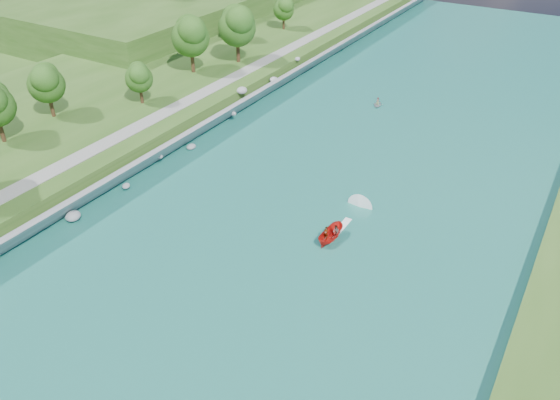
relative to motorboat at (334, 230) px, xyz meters
The scene contains 8 objects.
ground 11.61m from the motorboat, 116.66° to the right, with size 260.00×260.00×0.00m, color #2D5119.
river_water 11.00m from the motorboat, 118.28° to the left, with size 55.00×240.00×0.10m, color #19605F.
berm_west 56.04m from the motorboat, behind, with size 45.00×240.00×3.50m, color #2D5119.
riprap_bank 32.30m from the motorboat, 164.09° to the left, with size 4.01×236.00×4.41m.
riverside_path 39.00m from the motorboat, 165.63° to the left, with size 3.00×200.00×0.10m, color gray.
trees_west 46.79m from the motorboat, behind, with size 17.60×146.68×13.62m.
motorboat is the anchor object (origin of this frame).
raft 42.58m from the motorboat, 105.46° to the left, with size 2.40×3.00×1.62m.
Camera 1 is at (27.71, -39.86, 40.38)m, focal length 35.00 mm.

